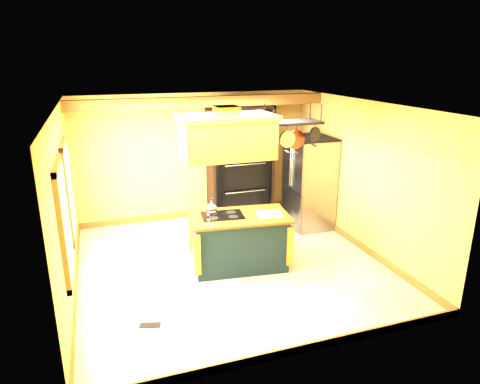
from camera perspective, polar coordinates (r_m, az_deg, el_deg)
floor at (r=7.46m, az=-1.32°, el=-9.58°), size 5.00×5.00×0.00m
ceiling at (r=6.68m, az=-1.48°, el=11.50°), size 5.00×5.00×0.00m
wall_back at (r=9.29m, az=-6.04°, el=4.70°), size 5.00×0.02×2.70m
wall_front at (r=4.78m, az=7.71°, el=-8.07°), size 5.00×0.02×2.70m
wall_left at (r=6.69m, az=-22.30°, el=-1.70°), size 0.02×5.00×2.70m
wall_right at (r=8.03m, az=15.90°, el=2.06°), size 0.02×5.00×2.70m
ceiling_beam at (r=8.32m, az=-5.05°, el=11.89°), size 5.00×0.15×0.20m
window_near at (r=5.91m, az=-22.37°, el=-3.65°), size 0.06×1.06×1.56m
window_far at (r=7.24m, az=-21.87°, el=0.19°), size 0.06×1.06×1.56m
kitchen_island at (r=7.20m, az=-0.12°, el=-6.49°), size 1.73×1.09×1.11m
range_hood at (r=6.61m, az=-1.77°, el=7.54°), size 1.48×0.84×0.80m
pot_rack at (r=7.00m, az=6.98°, el=8.47°), size 0.97×0.46×0.75m
refrigerator at (r=8.91m, az=9.18°, el=1.01°), size 0.80×0.94×1.85m
hutch at (r=9.39m, az=-0.05°, el=2.30°), size 1.38×0.62×2.44m
floor_register at (r=6.07m, az=-11.91°, el=-16.97°), size 0.30×0.20×0.01m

